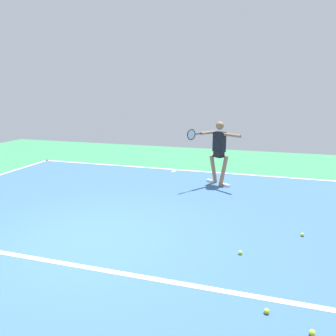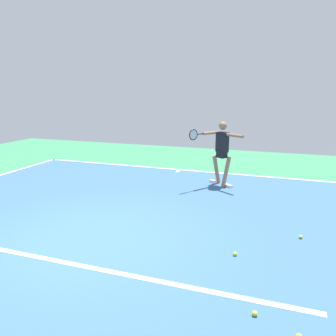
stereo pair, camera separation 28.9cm
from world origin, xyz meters
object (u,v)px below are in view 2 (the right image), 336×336
at_px(tennis_ball_by_sideline, 235,254).
at_px(tennis_ball_near_player, 301,237).
at_px(tennis_player, 221,149).
at_px(tennis_ball_near_service_line, 255,314).

distance_m(tennis_ball_by_sideline, tennis_ball_near_player, 1.46).
height_order(tennis_player, tennis_ball_by_sideline, tennis_player).
bearing_deg(tennis_ball_near_service_line, tennis_ball_by_sideline, -72.70).
relative_size(tennis_player, tennis_ball_near_service_line, 27.14).
distance_m(tennis_player, tennis_ball_near_player, 3.72).
bearing_deg(tennis_ball_by_sideline, tennis_ball_near_player, -134.55).
xyz_separation_m(tennis_player, tennis_ball_by_sideline, (-1.01, 4.00, -1.00)).
xyz_separation_m(tennis_ball_by_sideline, tennis_ball_near_service_line, (-0.44, 1.40, 0.00)).
xyz_separation_m(tennis_player, tennis_ball_near_service_line, (-1.44, 5.40, -1.00)).
height_order(tennis_player, tennis_ball_near_service_line, tennis_player).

